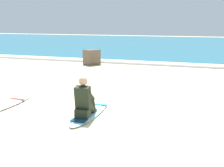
% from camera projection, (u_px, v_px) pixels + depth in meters
% --- Properties ---
extents(ground_plane, '(80.00, 80.00, 0.00)m').
position_uv_depth(ground_plane, '(109.00, 109.00, 8.00)').
color(ground_plane, beige).
extents(sea, '(80.00, 28.00, 0.10)m').
position_uv_depth(sea, '(192.00, 45.00, 28.56)').
color(sea, teal).
rests_on(sea, ground).
extents(breaking_foam, '(80.00, 0.90, 0.11)m').
position_uv_depth(breaking_foam, '(166.00, 64.00, 15.93)').
color(breaking_foam, white).
rests_on(breaking_foam, ground).
extents(surfboard_main, '(0.66, 2.34, 0.08)m').
position_uv_depth(surfboard_main, '(90.00, 113.00, 7.57)').
color(surfboard_main, '#9ED1E5').
rests_on(surfboard_main, ground).
extents(surfer_seated, '(0.41, 0.73, 0.95)m').
position_uv_depth(surfer_seated, '(84.00, 101.00, 7.14)').
color(surfer_seated, black).
rests_on(surfer_seated, surfboard_main).
extents(surfboard_spare_near, '(0.53, 2.38, 0.08)m').
position_uv_depth(surfboard_spare_near, '(2.00, 106.00, 8.14)').
color(surfboard_spare_near, silver).
rests_on(surfboard_spare_near, ground).
extents(shoreline_rock, '(0.90, 0.94, 0.79)m').
position_uv_depth(shoreline_rock, '(92.00, 57.00, 16.01)').
color(shoreline_rock, brown).
rests_on(shoreline_rock, ground).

